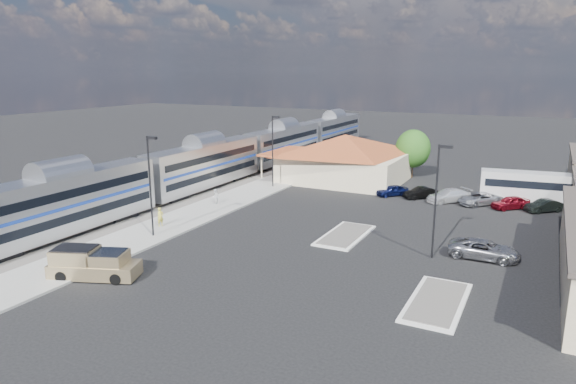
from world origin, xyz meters
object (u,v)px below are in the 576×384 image
at_px(station_depot, 344,158).
at_px(pickup_truck, 95,264).
at_px(suv, 484,250).
at_px(coach_bus, 534,186).

distance_m(station_depot, pickup_truck, 39.12).
bearing_deg(suv, coach_bus, -7.52).
bearing_deg(suv, station_depot, 42.16).
xyz_separation_m(station_depot, pickup_truck, (-3.94, -38.87, -2.12)).
xyz_separation_m(station_depot, suv, (20.20, -22.29, -2.39)).
xyz_separation_m(pickup_truck, suv, (24.14, 16.58, -0.27)).
height_order(station_depot, coach_bus, station_depot).
xyz_separation_m(pickup_truck, coach_bus, (26.81, 36.87, 1.01)).
bearing_deg(coach_bus, station_depot, 77.85).
bearing_deg(station_depot, pickup_truck, -95.79).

